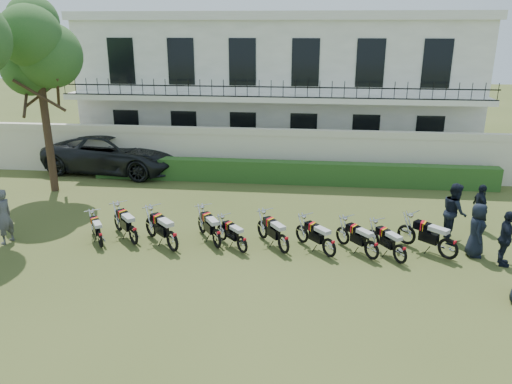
# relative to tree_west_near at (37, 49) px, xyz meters

# --- Properties ---
(ground) EXTENTS (100.00, 100.00, 0.00)m
(ground) POSITION_rel_tree_west_near_xyz_m (8.96, -5.00, -5.89)
(ground) COLOR #3A461C
(ground) RESTS_ON ground
(perimeter_wall) EXTENTS (30.00, 0.35, 2.30)m
(perimeter_wall) POSITION_rel_tree_west_near_xyz_m (8.96, 3.00, -4.72)
(perimeter_wall) COLOR beige
(perimeter_wall) RESTS_ON ground
(hedge) EXTENTS (18.00, 0.60, 1.00)m
(hedge) POSITION_rel_tree_west_near_xyz_m (9.96, 2.20, -5.39)
(hedge) COLOR #234F1C
(hedge) RESTS_ON ground
(building) EXTENTS (20.40, 9.60, 7.40)m
(building) POSITION_rel_tree_west_near_xyz_m (8.96, 8.96, -2.18)
(building) COLOR white
(building) RESTS_ON ground
(tree_west_near) EXTENTS (3.40, 3.20, 7.90)m
(tree_west_near) POSITION_rel_tree_west_near_xyz_m (0.00, 0.00, 0.00)
(tree_west_near) COLOR #473323
(tree_west_near) RESTS_ON ground
(motorcycle_0) EXTENTS (1.02, 1.46, 0.93)m
(motorcycle_0) POSITION_rel_tree_west_near_xyz_m (4.32, -5.40, -5.46)
(motorcycle_0) COLOR black
(motorcycle_0) RESTS_ON ground
(motorcycle_1) EXTENTS (1.40, 1.58, 1.10)m
(motorcycle_1) POSITION_rel_tree_west_near_xyz_m (5.29, -5.06, -5.38)
(motorcycle_1) COLOR black
(motorcycle_1) RESTS_ON ground
(motorcycle_2) EXTENTS (1.57, 1.59, 1.16)m
(motorcycle_2) POSITION_rel_tree_west_near_xyz_m (6.68, -5.43, -5.35)
(motorcycle_2) COLOR black
(motorcycle_2) RESTS_ON ground
(motorcycle_3) EXTENTS (1.14, 1.70, 1.07)m
(motorcycle_3) POSITION_rel_tree_west_near_xyz_m (8.01, -5.01, -5.40)
(motorcycle_3) COLOR black
(motorcycle_3) RESTS_ON ground
(motorcycle_4) EXTENTS (1.23, 1.34, 0.94)m
(motorcycle_4) POSITION_rel_tree_west_near_xyz_m (8.86, -5.28, -5.45)
(motorcycle_4) COLOR black
(motorcycle_4) RESTS_ON ground
(motorcycle_5) EXTENTS (1.20, 1.66, 1.07)m
(motorcycle_5) POSITION_rel_tree_west_near_xyz_m (10.14, -5.18, -5.40)
(motorcycle_5) COLOR black
(motorcycle_5) RESTS_ON ground
(motorcycle_6) EXTENTS (1.31, 1.49, 1.03)m
(motorcycle_6) POSITION_rel_tree_west_near_xyz_m (11.54, -5.27, -5.41)
(motorcycle_6) COLOR black
(motorcycle_6) RESTS_ON ground
(motorcycle_7) EXTENTS (1.26, 1.52, 1.03)m
(motorcycle_7) POSITION_rel_tree_west_near_xyz_m (12.81, -5.29, -5.42)
(motorcycle_7) COLOR black
(motorcycle_7) RESTS_ON ground
(motorcycle_8) EXTENTS (1.07, 1.62, 1.01)m
(motorcycle_8) POSITION_rel_tree_west_near_xyz_m (13.61, -5.46, -5.42)
(motorcycle_8) COLOR black
(motorcycle_8) RESTS_ON ground
(motorcycle_9) EXTENTS (1.63, 1.49, 1.15)m
(motorcycle_9) POSITION_rel_tree_west_near_xyz_m (15.10, -5.02, -5.36)
(motorcycle_9) COLOR black
(motorcycle_9) RESTS_ON ground
(suv) EXTENTS (6.96, 3.87, 1.84)m
(suv) POSITION_rel_tree_west_near_xyz_m (1.46, 3.15, -4.97)
(suv) COLOR black
(suv) RESTS_ON ground
(inspector) EXTENTS (0.58, 0.75, 1.83)m
(inspector) POSITION_rel_tree_west_near_xyz_m (1.11, -5.35, -4.97)
(inspector) COLOR #5B5A60
(inspector) RESTS_ON ground
(officer_2) EXTENTS (0.60, 1.05, 1.70)m
(officer_2) POSITION_rel_tree_west_near_xyz_m (16.62, -5.18, -5.04)
(officer_2) COLOR black
(officer_2) RESTS_ON ground
(officer_3) EXTENTS (0.68, 0.91, 1.69)m
(officer_3) POSITION_rel_tree_west_near_xyz_m (15.99, -4.60, -5.04)
(officer_3) COLOR black
(officer_3) RESTS_ON ground
(officer_4) EXTENTS (0.74, 0.94, 1.92)m
(officer_4) POSITION_rel_tree_west_near_xyz_m (15.63, -3.35, -4.93)
(officer_4) COLOR black
(officer_4) RESTS_ON ground
(officer_5) EXTENTS (0.51, 0.99, 1.62)m
(officer_5) POSITION_rel_tree_west_near_xyz_m (16.74, -2.39, -5.08)
(officer_5) COLOR black
(officer_5) RESTS_ON ground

